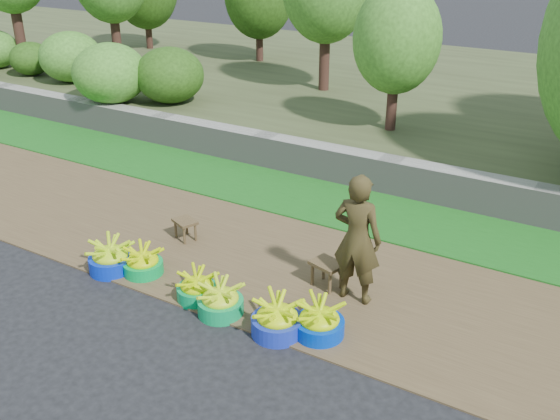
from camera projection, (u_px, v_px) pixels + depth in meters
The scene contains 14 objects.
ground_plane at pixel (237, 328), 6.35m from camera, with size 120.00×120.00×0.00m, color black.
dirt_shoulder at pixel (297, 274), 7.31m from camera, with size 80.00×2.50×0.02m, color brown.
grass_verge at pixel (367, 211), 8.86m from camera, with size 80.00×1.50×0.04m, color #186219.
retaining_wall at pixel (390, 176), 9.42m from camera, with size 80.00×0.35×0.55m, color gray.
earth_bank at pixel (477, 103), 13.24m from camera, with size 80.00×10.00×0.50m, color #3E4827.
basin_a at pixel (111, 258), 7.32m from camera, with size 0.52×0.52×0.39m.
basin_b at pixel (143, 263), 7.25m from camera, with size 0.46×0.46×0.35m.
basin_c at pixel (197, 288), 6.77m from camera, with size 0.45×0.45×0.34m.
basin_d at pixel (220, 301), 6.52m from camera, with size 0.49×0.49×0.36m.
basin_e at pixel (277, 319), 6.20m from camera, with size 0.52×0.52×0.39m.
basin_f at pixel (319, 321), 6.17m from camera, with size 0.50×0.50×0.38m.
stool_left at pixel (185, 224), 8.00m from camera, with size 0.37×0.33×0.27m.
stool_right at pixel (327, 267), 6.94m from camera, with size 0.41×0.35×0.31m.
vendor_woman at pixel (357, 239), 6.52m from camera, with size 0.53×0.35×1.45m, color black.
Camera 1 is at (3.08, -4.27, 3.77)m, focal length 40.00 mm.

